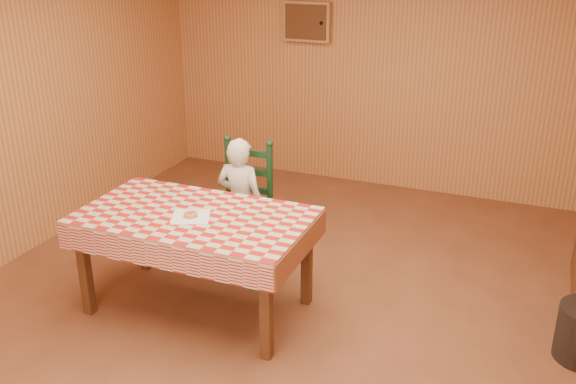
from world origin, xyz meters
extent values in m
plane|color=brown|center=(0.00, 0.00, 0.00)|extent=(6.00, 6.00, 0.00)
cube|color=#C37D46|center=(0.00, 3.00, 1.30)|extent=(5.00, 0.10, 2.60)
cube|color=#B47E50|center=(-0.90, 2.94, 1.75)|extent=(0.52, 0.08, 0.42)
cube|color=#532D16|center=(-0.90, 2.90, 1.75)|extent=(0.46, 0.02, 0.36)
sphere|color=black|center=(-0.72, 2.88, 1.75)|extent=(0.04, 0.04, 0.04)
cube|color=#532D16|center=(-0.63, -0.03, 0.72)|extent=(1.60, 0.90, 0.06)
cube|color=#532D16|center=(-1.35, -0.40, 0.34)|extent=(0.07, 0.07, 0.69)
cube|color=#532D16|center=(0.09, -0.40, 0.34)|extent=(0.07, 0.07, 0.69)
cube|color=#532D16|center=(-1.35, 0.34, 0.34)|extent=(0.07, 0.07, 0.69)
cube|color=#532D16|center=(0.09, 0.34, 0.34)|extent=(0.07, 0.07, 0.69)
cube|color=#AF1C17|center=(-0.63, -0.03, 0.76)|extent=(1.64, 0.94, 0.02)
cube|color=#AF1C17|center=(-0.63, -0.50, 0.66)|extent=(1.64, 0.02, 0.18)
cube|color=#AF1C17|center=(-0.63, 0.44, 0.66)|extent=(1.64, 0.02, 0.18)
cube|color=#30612C|center=(-1.45, -0.03, 0.66)|extent=(0.02, 0.94, 0.18)
cube|color=#30612C|center=(0.19, -0.03, 0.66)|extent=(0.02, 0.94, 0.18)
cube|color=black|center=(-0.63, 0.70, 0.43)|extent=(0.44, 0.40, 0.04)
cylinder|color=black|center=(-0.82, 0.53, 0.21)|extent=(0.04, 0.04, 0.41)
cylinder|color=black|center=(-0.44, 0.53, 0.21)|extent=(0.04, 0.04, 0.41)
cylinder|color=black|center=(-0.82, 0.87, 0.21)|extent=(0.04, 0.04, 0.41)
cylinder|color=black|center=(-0.44, 0.87, 0.21)|extent=(0.04, 0.04, 0.41)
cylinder|color=black|center=(-0.82, 0.87, 0.75)|extent=(0.05, 0.05, 0.60)
sphere|color=black|center=(-0.82, 0.87, 1.05)|extent=(0.06, 0.06, 0.06)
cylinder|color=black|center=(-0.44, 0.87, 0.75)|extent=(0.05, 0.05, 0.60)
sphere|color=black|center=(-0.44, 0.87, 1.05)|extent=(0.06, 0.06, 0.06)
cube|color=black|center=(-0.63, 0.87, 0.63)|extent=(0.38, 0.03, 0.05)
cube|color=black|center=(-0.63, 0.87, 0.79)|extent=(0.38, 0.03, 0.05)
cube|color=black|center=(-0.63, 0.87, 0.95)|extent=(0.38, 0.03, 0.05)
imported|color=silver|center=(-0.63, 0.70, 0.56)|extent=(0.41, 0.27, 1.12)
cube|color=white|center=(-0.63, -0.08, 0.77)|extent=(0.34, 0.34, 0.00)
torus|color=#D0874A|center=(-0.63, -0.08, 0.79)|extent=(0.13, 0.13, 0.03)
camera|label=1|loc=(1.56, -3.63, 2.62)|focal=40.00mm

